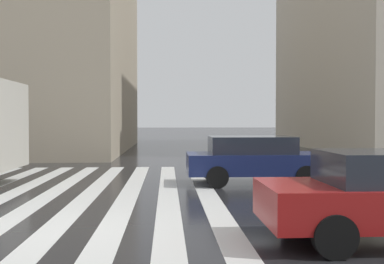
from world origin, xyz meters
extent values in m
plane|color=black|center=(0.00, 0.00, 0.00)|extent=(220.00, 220.00, 0.00)
cube|color=silver|center=(4.00, -2.78, 0.00)|extent=(13.00, 0.50, 0.01)
cube|color=silver|center=(4.00, -1.78, 0.00)|extent=(13.00, 0.50, 0.01)
cube|color=silver|center=(4.00, -0.78, 0.00)|extent=(13.00, 0.50, 0.01)
cube|color=silver|center=(4.00, 0.22, 0.00)|extent=(13.00, 0.50, 0.01)
cube|color=silver|center=(4.00, 1.22, 0.00)|extent=(13.00, 0.50, 0.01)
cube|color=silver|center=(4.00, 2.22, 0.00)|extent=(13.00, 0.50, 0.01)
cube|color=navy|center=(5.50, -4.39, 0.61)|extent=(1.75, 4.10, 0.60)
cube|color=#232833|center=(5.50, -4.24, 1.16)|extent=(1.54, 2.46, 0.50)
cylinder|color=black|center=(6.33, -5.64, 0.31)|extent=(0.20, 0.62, 0.62)
cylinder|color=black|center=(4.67, -5.64, 0.31)|extent=(0.20, 0.62, 0.62)
cylinder|color=black|center=(6.33, -3.14, 0.31)|extent=(0.20, 0.62, 0.62)
cylinder|color=black|center=(4.67, -3.14, 0.31)|extent=(0.20, 0.62, 0.62)
cylinder|color=black|center=(-1.82, -4.03, 0.31)|extent=(0.20, 0.62, 0.62)
cylinder|color=black|center=(-0.17, -4.03, 0.31)|extent=(0.20, 0.62, 0.62)
camera|label=1|loc=(-7.84, -1.75, 1.89)|focal=42.58mm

